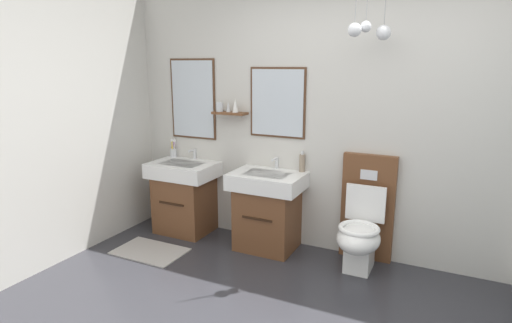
{
  "coord_description": "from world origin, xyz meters",
  "views": [
    {
      "loc": [
        0.83,
        -2.12,
        1.79
      ],
      "look_at": [
        -0.8,
        1.22,
        0.92
      ],
      "focal_mm": 29.34,
      "sensor_mm": 36.0,
      "label": 1
    }
  ],
  "objects_px": {
    "vanity_sink_left": "(185,195)",
    "toilet": "(363,226)",
    "vanity_sink_right": "(268,208)",
    "toothbrush_cup": "(173,152)",
    "soap_dispenser": "(302,163)"
  },
  "relations": [
    {
      "from": "toilet",
      "to": "toothbrush_cup",
      "type": "relative_size",
      "value": 4.81
    },
    {
      "from": "toilet",
      "to": "toothbrush_cup",
      "type": "distance_m",
      "value": 2.23
    },
    {
      "from": "vanity_sink_left",
      "to": "toilet",
      "type": "distance_m",
      "value": 1.91
    },
    {
      "from": "vanity_sink_right",
      "to": "toothbrush_cup",
      "type": "relative_size",
      "value": 3.7
    },
    {
      "from": "toothbrush_cup",
      "to": "soap_dispenser",
      "type": "bearing_deg",
      "value": 0.38
    },
    {
      "from": "vanity_sink_left",
      "to": "vanity_sink_right",
      "type": "relative_size",
      "value": 1.0
    },
    {
      "from": "toilet",
      "to": "soap_dispenser",
      "type": "bearing_deg",
      "value": 165.23
    },
    {
      "from": "toilet",
      "to": "vanity_sink_right",
      "type": "bearing_deg",
      "value": -178.76
    },
    {
      "from": "toothbrush_cup",
      "to": "vanity_sink_left",
      "type": "bearing_deg",
      "value": -34.15
    },
    {
      "from": "vanity_sink_right",
      "to": "vanity_sink_left",
      "type": "bearing_deg",
      "value": 180.0
    },
    {
      "from": "toothbrush_cup",
      "to": "soap_dispenser",
      "type": "height_order",
      "value": "toothbrush_cup"
    },
    {
      "from": "vanity_sink_right",
      "to": "toilet",
      "type": "xyz_separation_m",
      "value": [
        0.93,
        0.02,
        -0.03
      ]
    },
    {
      "from": "vanity_sink_left",
      "to": "toothbrush_cup",
      "type": "xyz_separation_m",
      "value": [
        -0.27,
        0.18,
        0.42
      ]
    },
    {
      "from": "vanity_sink_right",
      "to": "toothbrush_cup",
      "type": "xyz_separation_m",
      "value": [
        -1.25,
        0.18,
        0.42
      ]
    },
    {
      "from": "vanity_sink_right",
      "to": "toilet",
      "type": "height_order",
      "value": "toilet"
    }
  ]
}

